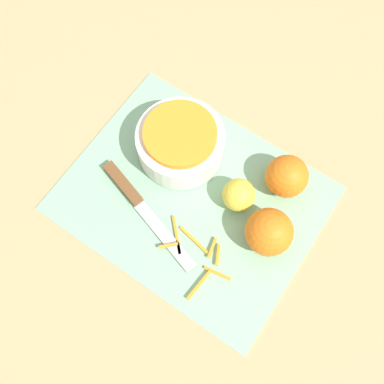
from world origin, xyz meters
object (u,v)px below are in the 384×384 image
Objects in this scene: orange_left at (287,176)px; bowl_speckled at (180,142)px; lemon at (239,195)px; orange_right at (269,232)px; knife at (133,196)px.

bowl_speckled is at bearing -165.64° from orange_left.
orange_right is at bearing -21.77° from lemon.
knife is 0.28m from orange_left.
bowl_speckled is 0.23m from orange_right.
orange_right is (0.03, -0.11, 0.00)m from orange_left.
orange_right is at bearing 32.81° from knife.
orange_right reaches higher than knife.
orange_left is 0.11m from orange_right.
orange_right reaches higher than lemon.
bowl_speckled is 2.09× the size of orange_left.
orange_left is at bearing 56.15° from knife.
orange_left is at bearing 103.92° from orange_right.
bowl_speckled is 2.71× the size of lemon.
lemon is (0.16, 0.10, 0.02)m from knife.
orange_right is (0.24, 0.07, 0.04)m from knife.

